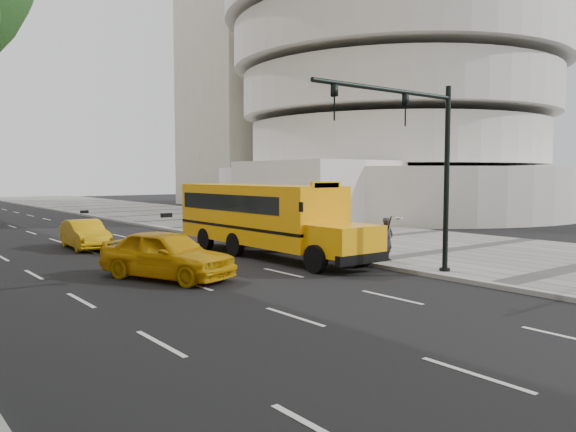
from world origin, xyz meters
TOP-DOWN VIEW (x-y plane):
  - ground at (0.00, 0.00)m, footprint 140.00×140.00m
  - sidewalk_museum at (12.00, 0.00)m, footprint 12.00×140.00m
  - curb_museum at (6.00, 0.00)m, footprint 0.30×140.00m
  - guggenheim at (29.37, 18.51)m, footprint 33.20×42.20m
  - school_bus at (4.50, -0.84)m, footprint 2.96×11.56m
  - taxi_near at (-1.19, -3.51)m, footprint 3.60×5.17m
  - taxi_far at (-0.83, 5.82)m, footprint 1.62×4.11m
  - pedestrian at (6.77, -5.99)m, footprint 0.66×0.49m
  - traffic_signal at (5.19, -8.76)m, footprint 6.18×0.36m

SIDE VIEW (x-z plane):
  - ground at x=0.00m, z-range 0.00..0.00m
  - sidewalk_museum at x=12.00m, z-range 0.00..0.15m
  - curb_museum at x=6.00m, z-range 0.00..0.15m
  - taxi_far at x=-0.83m, z-range 0.00..1.33m
  - taxi_near at x=-1.19m, z-range 0.00..1.63m
  - pedestrian at x=6.77m, z-range 0.15..1.81m
  - school_bus at x=4.50m, z-range 0.17..3.36m
  - traffic_signal at x=5.19m, z-range 0.89..7.29m
  - guggenheim at x=29.37m, z-range -3.92..31.08m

